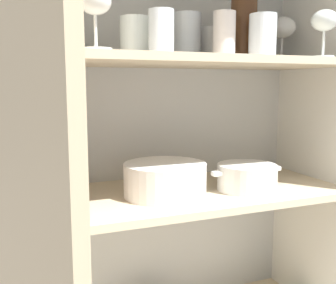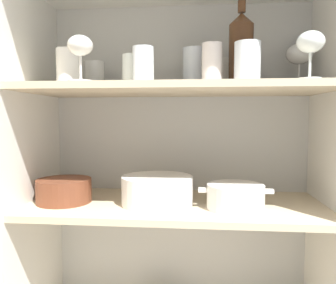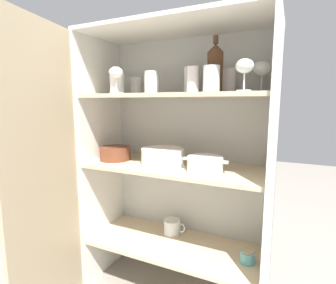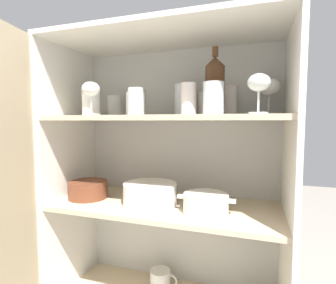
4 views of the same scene
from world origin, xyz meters
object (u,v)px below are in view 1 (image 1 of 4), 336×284
at_px(mixing_bowl_large, 49,192).
at_px(casserole_dish, 247,177).
at_px(wine_bottle, 244,19).
at_px(plate_stack_white, 165,179).

distance_m(mixing_bowl_large, casserole_dish, 0.55).
xyz_separation_m(wine_bottle, mixing_bowl_large, (-0.56, -0.04, -0.45)).
xyz_separation_m(plate_stack_white, mixing_bowl_large, (-0.31, -0.00, -0.00)).
bearing_deg(mixing_bowl_large, wine_bottle, 3.97).
distance_m(plate_stack_white, mixing_bowl_large, 0.31).
relative_size(wine_bottle, mixing_bowl_large, 1.50).
xyz_separation_m(wine_bottle, plate_stack_white, (-0.26, -0.04, -0.44)).
height_order(wine_bottle, plate_stack_white, wine_bottle).
bearing_deg(plate_stack_white, casserole_dish, -7.11).
distance_m(wine_bottle, mixing_bowl_large, 0.72).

